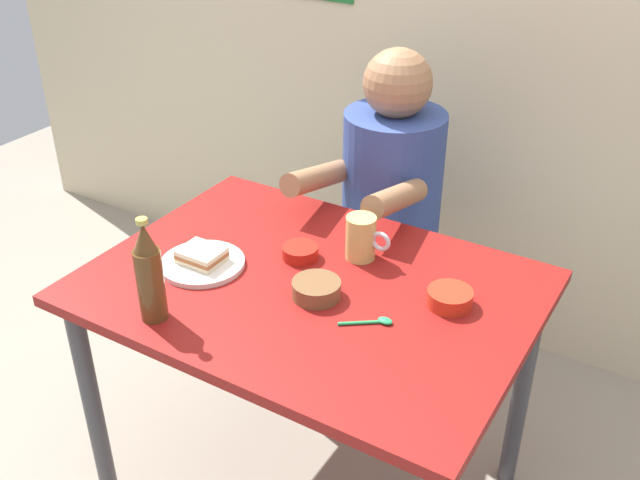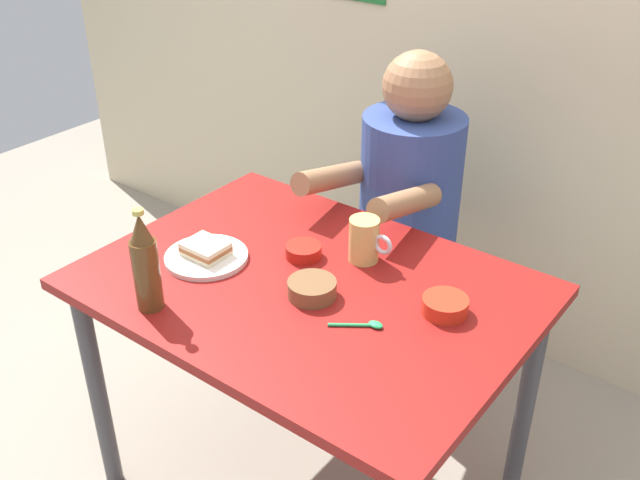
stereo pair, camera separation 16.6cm
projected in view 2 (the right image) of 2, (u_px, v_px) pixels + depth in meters
dining_table at (308, 312)px, 1.88m from camera, size 1.10×0.80×0.74m
stool at (403, 288)px, 2.50m from camera, size 0.34×0.34×0.45m
person_seated at (409, 180)px, 2.29m from camera, size 0.33×0.56×0.72m
plate_orange at (206, 257)px, 1.92m from camera, size 0.22×0.22×0.01m
sandwich at (206, 249)px, 1.91m from camera, size 0.11×0.09×0.04m
beer_mug at (365, 240)px, 1.89m from camera, size 0.13×0.08×0.12m
beer_bottle at (145, 264)px, 1.68m from camera, size 0.06×0.06×0.26m
sauce_bowl_chili at (445, 305)px, 1.71m from camera, size 0.11×0.11×0.04m
sambal_bowl_red at (304, 251)px, 1.93m from camera, size 0.10×0.10×0.03m
condiment_bowl_brown at (312, 288)px, 1.77m from camera, size 0.12×0.12×0.04m
spoon at (366, 325)px, 1.67m from camera, size 0.11×0.08×0.01m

